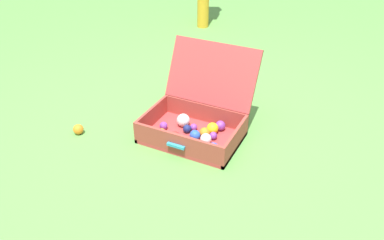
{
  "coord_description": "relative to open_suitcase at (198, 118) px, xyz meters",
  "views": [
    {
      "loc": [
        0.81,
        -1.73,
        1.36
      ],
      "look_at": [
        -0.05,
        0.02,
        0.14
      ],
      "focal_mm": 35.95,
      "sensor_mm": 36.0,
      "label": 1
    }
  ],
  "objects": [
    {
      "name": "ground_plane",
      "position": [
        0.05,
        -0.09,
        -0.11
      ],
      "size": [
        16.0,
        16.0,
        0.0
      ],
      "primitive_type": "plane",
      "color": "#569342"
    },
    {
      "name": "open_suitcase",
      "position": [
        0.0,
        0.0,
        0.0
      ],
      "size": [
        0.58,
        0.6,
        0.5
      ],
      "color": "#B23838",
      "rests_on": "ground"
    },
    {
      "name": "stray_ball_on_grass",
      "position": [
        -0.67,
        -0.33,
        -0.08
      ],
      "size": [
        0.06,
        0.06,
        0.06
      ],
      "primitive_type": "sphere",
      "color": "orange",
      "rests_on": "ground"
    }
  ]
}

